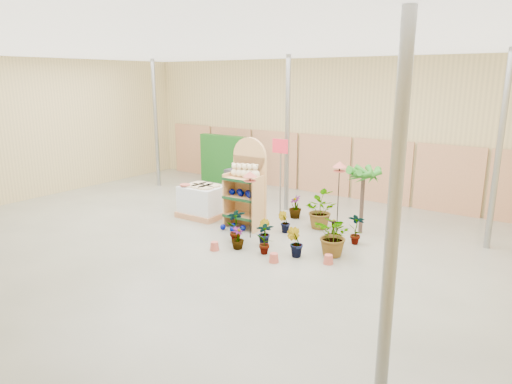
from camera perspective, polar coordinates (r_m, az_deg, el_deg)
room at (r=11.23m, az=-3.00°, el=5.63°), size 15.20×12.10×4.70m
display_shelf at (r=11.98m, az=-1.08°, el=0.68°), size 1.02×0.67×2.37m
teddy_bears at (r=11.78m, az=-1.27°, el=2.53°), size 0.88×0.24×0.39m
gazing_balls_shelf at (r=11.91m, az=-1.46°, el=-0.16°), size 0.87×0.30×0.17m
gazing_balls_floor at (r=11.92m, az=-2.91°, el=-4.45°), size 0.63×0.39×0.15m
pallet_stack at (r=13.06m, az=-6.68°, el=-1.14°), size 1.29×1.08×0.93m
charcoal_planters at (r=14.83m, az=-2.67°, el=0.97°), size 0.50×0.50×1.00m
trellis_stock at (r=17.09m, az=-4.09°, el=4.08°), size 2.00×0.30×1.80m
offer_sign at (r=12.95m, az=3.06°, el=3.88°), size 0.50×0.08×2.20m
bird_table_front at (r=10.98m, az=-0.76°, el=1.98°), size 0.34×0.34×1.69m
bird_table_right at (r=11.04m, az=10.40°, el=3.08°), size 0.34×0.34×1.94m
bird_table_back at (r=15.82m, az=-1.39°, el=6.13°), size 0.34×0.34×1.80m
palm at (r=11.63m, az=13.30°, el=2.27°), size 0.70×0.70×1.82m
potted_plant_0 at (r=10.98m, az=-2.55°, el=-4.18°), size 0.52×0.54×0.85m
potted_plant_1 at (r=10.80m, az=0.94°, el=-5.10°), size 0.44×0.42×0.63m
potted_plant_3 at (r=10.79m, az=9.69°, el=-5.05°), size 0.51×0.51×0.72m
potted_plant_4 at (r=11.10m, az=12.41°, el=-4.50°), size 0.42×0.30×0.77m
potted_plant_5 at (r=11.70m, az=3.54°, el=-3.78°), size 0.38×0.35×0.55m
potted_plant_6 at (r=12.10m, az=7.79°, el=-2.24°), size 1.16×1.13×0.98m
potted_plant_7 at (r=10.60m, az=-2.30°, el=-5.78°), size 0.32×0.32×0.52m
potted_plant_8 at (r=10.27m, az=1.12°, el=-5.74°), size 0.48×0.47×0.76m
potted_plant_9 at (r=10.17m, az=4.89°, el=-6.30°), size 0.42×0.36×0.66m
potted_plant_10 at (r=10.26m, az=9.82°, el=-5.38°), size 0.94×0.84×0.96m
potted_plant_11 at (r=12.92m, az=4.93°, el=-1.86°), size 0.51×0.51×0.65m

